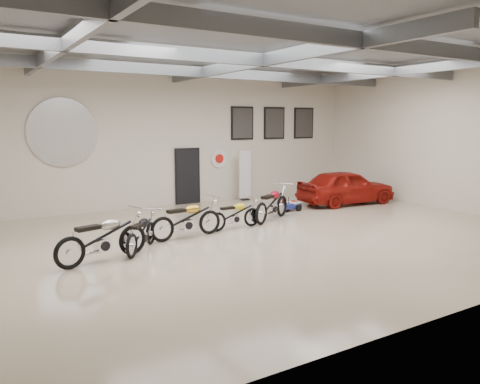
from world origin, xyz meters
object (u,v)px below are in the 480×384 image
banner_stand (245,176)px  motorcycle_yellow (235,214)px  motorcycle_silver (102,237)px  motorcycle_black (142,232)px  motorcycle_gold (187,218)px  vintage_car (346,187)px  go_kart (288,204)px  motorcycle_red (272,203)px

banner_stand → motorcycle_yellow: (-3.01, -4.28, -0.52)m
motorcycle_silver → motorcycle_black: 1.14m
motorcycle_gold → motorcycle_yellow: motorcycle_gold is taller
motorcycle_black → motorcycle_yellow: (3.19, 0.87, -0.02)m
motorcycle_gold → vintage_car: 7.75m
motorcycle_gold → go_kart: motorcycle_gold is taller
motorcycle_yellow → vintage_car: 6.04m
motorcycle_silver → motorcycle_gold: bearing=6.9°
banner_stand → vintage_car: size_ratio=0.50×
motorcycle_yellow → go_kart: (3.04, 1.45, -0.20)m
banner_stand → motorcycle_red: banner_stand is taller
motorcycle_silver → go_kart: (7.29, 2.73, -0.32)m
motorcycle_gold → motorcycle_yellow: (1.69, 0.27, -0.09)m
motorcycle_black → motorcycle_gold: motorcycle_gold is taller
motorcycle_red → go_kart: size_ratio=1.54×
motorcycle_black → vintage_car: size_ratio=0.47×
motorcycle_gold → go_kart: size_ratio=1.49×
motorcycle_yellow → vintage_car: (5.86, 1.47, 0.21)m
banner_stand → go_kart: size_ratio=1.38×
go_kart → vintage_car: 2.85m
motorcycle_black → go_kart: (6.23, 2.33, -0.22)m
motorcycle_gold → vintage_car: bearing=7.3°
motorcycle_red → banner_stand: bearing=40.9°
motorcycle_gold → go_kart: 5.04m
motorcycle_red → motorcycle_silver: bearing=166.7°
motorcycle_silver → motorcycle_yellow: 4.44m
banner_stand → go_kart: banner_stand is taller
banner_stand → vintage_car: bearing=-45.1°
motorcycle_silver → motorcycle_red: bearing=1.4°
motorcycle_yellow → motorcycle_red: size_ratio=0.80×
motorcycle_red → motorcycle_yellow: bearing=164.9°
motorcycle_gold → motorcycle_yellow: 1.71m
banner_stand → motorcycle_gold: 6.55m
banner_stand → motorcycle_gold: banner_stand is taller
motorcycle_silver → go_kart: 7.79m
banner_stand → motorcycle_red: bearing=-110.1°
motorcycle_silver → vintage_car: size_ratio=0.57×
go_kart → banner_stand: bearing=84.1°
motorcycle_red → vintage_car: (4.23, 1.05, 0.10)m
motorcycle_black → motorcycle_gold: 1.62m
motorcycle_gold → go_kart: (4.73, 1.72, -0.29)m
vintage_car → motorcycle_black: bearing=109.5°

